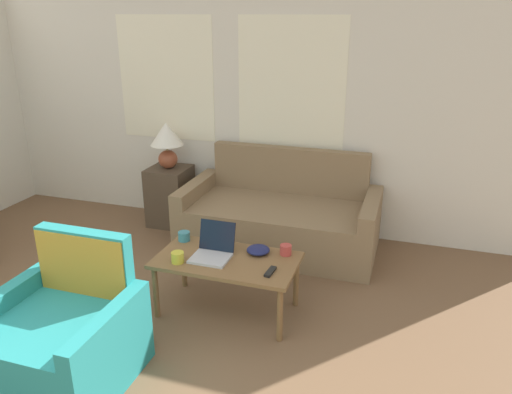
{
  "coord_description": "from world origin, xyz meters",
  "views": [
    {
      "loc": [
        1.83,
        -1.03,
        2.22
      ],
      "look_at": [
        0.61,
        2.74,
        0.75
      ],
      "focal_mm": 35.0,
      "sensor_mm": 36.0,
      "label": 1
    }
  ],
  "objects_px": {
    "table_lamp": "(167,139)",
    "coffee_table": "(227,264)",
    "cup_navy": "(184,236)",
    "tv_remote": "(270,272)",
    "cup_white": "(178,257)",
    "couch": "(281,219)",
    "cup_yellow": "(286,250)",
    "snack_bowl": "(258,250)",
    "laptop": "(213,250)",
    "armchair": "(64,338)"
  },
  "relations": [
    {
      "from": "couch",
      "to": "coffee_table",
      "type": "bearing_deg",
      "value": -93.46
    },
    {
      "from": "tv_remote",
      "to": "table_lamp",
      "type": "bearing_deg",
      "value": 135.89
    },
    {
      "from": "laptop",
      "to": "cup_navy",
      "type": "relative_size",
      "value": 3.11
    },
    {
      "from": "cup_yellow",
      "to": "table_lamp",
      "type": "bearing_deg",
      "value": 142.85
    },
    {
      "from": "snack_bowl",
      "to": "cup_navy",
      "type": "bearing_deg",
      "value": 177.17
    },
    {
      "from": "table_lamp",
      "to": "snack_bowl",
      "type": "height_order",
      "value": "table_lamp"
    },
    {
      "from": "couch",
      "to": "armchair",
      "type": "bearing_deg",
      "value": -109.12
    },
    {
      "from": "couch",
      "to": "cup_white",
      "type": "distance_m",
      "value": 1.52
    },
    {
      "from": "laptop",
      "to": "snack_bowl",
      "type": "distance_m",
      "value": 0.35
    },
    {
      "from": "coffee_table",
      "to": "cup_yellow",
      "type": "relative_size",
      "value": 12.02
    },
    {
      "from": "couch",
      "to": "cup_navy",
      "type": "relative_size",
      "value": 19.56
    },
    {
      "from": "cup_navy",
      "to": "cup_white",
      "type": "distance_m",
      "value": 0.38
    },
    {
      "from": "couch",
      "to": "cup_yellow",
      "type": "bearing_deg",
      "value": -72.83
    },
    {
      "from": "cup_white",
      "to": "table_lamp",
      "type": "bearing_deg",
      "value": 119.13
    },
    {
      "from": "couch",
      "to": "cup_navy",
      "type": "height_order",
      "value": "couch"
    },
    {
      "from": "table_lamp",
      "to": "coffee_table",
      "type": "xyz_separation_m",
      "value": [
        1.23,
        -1.45,
        -0.55
      ]
    },
    {
      "from": "couch",
      "to": "coffee_table",
      "type": "relative_size",
      "value": 1.75
    },
    {
      "from": "coffee_table",
      "to": "cup_navy",
      "type": "bearing_deg",
      "value": 156.6
    },
    {
      "from": "couch",
      "to": "coffee_table",
      "type": "xyz_separation_m",
      "value": [
        -0.08,
        -1.28,
        0.13
      ]
    },
    {
      "from": "armchair",
      "to": "cup_white",
      "type": "xyz_separation_m",
      "value": [
        0.39,
        0.85,
        0.22
      ]
    },
    {
      "from": "coffee_table",
      "to": "armchair",
      "type": "bearing_deg",
      "value": -125.29
    },
    {
      "from": "cup_yellow",
      "to": "laptop",
      "type": "bearing_deg",
      "value": -159.01
    },
    {
      "from": "laptop",
      "to": "table_lamp",
      "type": "bearing_deg",
      "value": 127.7
    },
    {
      "from": "table_lamp",
      "to": "laptop",
      "type": "bearing_deg",
      "value": -52.3
    },
    {
      "from": "cup_navy",
      "to": "tv_remote",
      "type": "relative_size",
      "value": 0.63
    },
    {
      "from": "laptop",
      "to": "snack_bowl",
      "type": "relative_size",
      "value": 1.67
    },
    {
      "from": "table_lamp",
      "to": "cup_navy",
      "type": "xyz_separation_m",
      "value": [
        0.78,
        -1.25,
        -0.46
      ]
    },
    {
      "from": "coffee_table",
      "to": "cup_white",
      "type": "xyz_separation_m",
      "value": [
        -0.33,
        -0.17,
        0.09
      ]
    },
    {
      "from": "cup_navy",
      "to": "cup_yellow",
      "type": "relative_size",
      "value": 1.08
    },
    {
      "from": "snack_bowl",
      "to": "tv_remote",
      "type": "height_order",
      "value": "snack_bowl"
    },
    {
      "from": "table_lamp",
      "to": "tv_remote",
      "type": "bearing_deg",
      "value": -44.11
    },
    {
      "from": "table_lamp",
      "to": "armchair",
      "type": "bearing_deg",
      "value": -78.34
    },
    {
      "from": "coffee_table",
      "to": "snack_bowl",
      "type": "xyz_separation_m",
      "value": [
        0.2,
        0.16,
        0.08
      ]
    },
    {
      "from": "coffee_table",
      "to": "laptop",
      "type": "height_order",
      "value": "laptop"
    },
    {
      "from": "tv_remote",
      "to": "snack_bowl",
      "type": "bearing_deg",
      "value": 123.12
    },
    {
      "from": "armchair",
      "to": "cup_yellow",
      "type": "bearing_deg",
      "value": 47.24
    },
    {
      "from": "laptop",
      "to": "tv_remote",
      "type": "relative_size",
      "value": 1.98
    },
    {
      "from": "table_lamp",
      "to": "tv_remote",
      "type": "distance_m",
      "value": 2.29
    },
    {
      "from": "armchair",
      "to": "cup_yellow",
      "type": "height_order",
      "value": "armchair"
    },
    {
      "from": "cup_navy",
      "to": "tv_remote",
      "type": "bearing_deg",
      "value": -20.24
    },
    {
      "from": "table_lamp",
      "to": "snack_bowl",
      "type": "bearing_deg",
      "value": -41.96
    },
    {
      "from": "cup_white",
      "to": "cup_yellow",
      "type": "bearing_deg",
      "value": 26.97
    },
    {
      "from": "laptop",
      "to": "tv_remote",
      "type": "height_order",
      "value": "laptop"
    },
    {
      "from": "cup_yellow",
      "to": "couch",
      "type": "bearing_deg",
      "value": 107.17
    },
    {
      "from": "cup_navy",
      "to": "cup_white",
      "type": "relative_size",
      "value": 1.02
    },
    {
      "from": "cup_navy",
      "to": "tv_remote",
      "type": "xyz_separation_m",
      "value": [
        0.83,
        -0.31,
        -0.03
      ]
    },
    {
      "from": "couch",
      "to": "cup_yellow",
      "type": "xyz_separation_m",
      "value": [
        0.33,
        -1.08,
        0.22
      ]
    },
    {
      "from": "couch",
      "to": "armchair",
      "type": "distance_m",
      "value": 2.43
    },
    {
      "from": "snack_bowl",
      "to": "tv_remote",
      "type": "relative_size",
      "value": 1.18
    },
    {
      "from": "cup_yellow",
      "to": "tv_remote",
      "type": "height_order",
      "value": "cup_yellow"
    }
  ]
}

